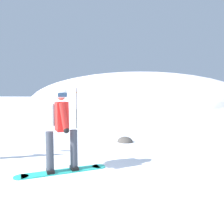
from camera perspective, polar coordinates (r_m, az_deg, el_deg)
ground_plane at (r=4.35m, az=-12.27°, el=-16.74°), size 300.00×300.00×0.00m
ridge_peak_main at (r=40.64m, az=5.92°, el=2.21°), size 37.45×33.71×10.83m
snowboarder_main at (r=4.61m, az=-12.75°, el=-3.71°), size 1.47×1.28×1.71m
piste_marker_near at (r=10.46m, az=-9.03°, el=1.85°), size 0.20×0.20×1.93m
rock_dark at (r=7.46m, az=3.35°, el=-7.66°), size 0.52×0.44×0.36m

